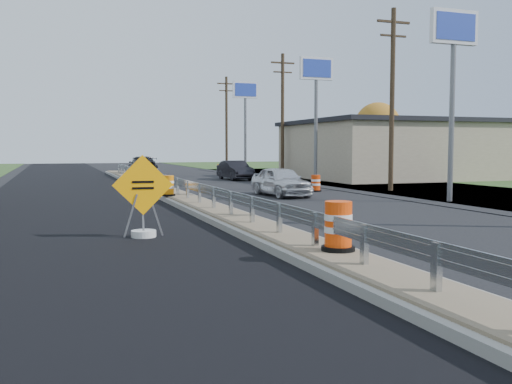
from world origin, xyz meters
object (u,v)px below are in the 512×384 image
object	(u,v)px
barrel_median_far	(146,173)
barrel_shoulder_far	(220,169)
barrel_median_mid	(168,186)
barrel_shoulder_near	(316,184)
caution_sign	(143,217)
car_dark_mid	(235,170)
car_dark_far	(143,166)
car_silver	(281,181)
barrel_median_near	(338,227)
barrel_shoulder_mid	(273,177)

from	to	relation	value
barrel_median_far	barrel_shoulder_far	bearing A→B (deg)	52.56
barrel_median_mid	barrel_shoulder_near	world-z (taller)	barrel_median_mid
barrel_shoulder_near	barrel_shoulder_far	xyz separation A→B (m)	(0.82, 20.98, -0.01)
barrel_median_far	barrel_shoulder_near	xyz separation A→B (m)	(7.12, -10.61, -0.19)
caution_sign	car_dark_mid	world-z (taller)	caution_sign
car_dark_mid	car_dark_far	distance (m)	10.30
caution_sign	car_silver	xyz separation A→B (m)	(7.95, 10.35, 0.16)
caution_sign	barrel_median_near	xyz separation A→B (m)	(3.19, -4.43, 0.17)
barrel_shoulder_mid	car_silver	bearing A→B (deg)	-108.96
caution_sign	barrel_shoulder_mid	size ratio (longest dim) A/B	2.49
barrel_median_mid	barrel_shoulder_far	bearing A→B (deg)	69.17
caution_sign	car_silver	distance (m)	13.06
barrel_median_near	barrel_shoulder_mid	bearing A→B (deg)	71.71
caution_sign	car_dark_far	bearing A→B (deg)	85.29
barrel_median_mid	barrel_shoulder_near	xyz separation A→B (m)	(8.22, 2.78, -0.23)
caution_sign	barrel_median_far	bearing A→B (deg)	84.77
barrel_median_mid	car_dark_far	xyz separation A→B (m)	(2.35, 23.41, 0.13)
caution_sign	car_dark_far	distance (m)	33.25
barrel_median_far	car_silver	size ratio (longest dim) A/B	0.19
car_dark_mid	barrel_median_mid	bearing A→B (deg)	-120.95
barrel_shoulder_far	car_dark_far	distance (m)	6.71
barrel_shoulder_mid	car_silver	distance (m)	9.75
car_dark_mid	car_dark_far	size ratio (longest dim) A/B	0.77
caution_sign	barrel_median_far	size ratio (longest dim) A/B	2.70
barrel_shoulder_far	car_dark_mid	distance (m)	9.37
caution_sign	barrel_median_mid	distance (m)	9.81
barrel_median_near	barrel_shoulder_near	xyz separation A→B (m)	(7.49, 16.71, -0.29)
caution_sign	barrel_shoulder_far	size ratio (longest dim) A/B	2.48
barrel_shoulder_mid	barrel_shoulder_far	bearing A→B (deg)	88.45
car_dark_far	barrel_shoulder_mid	bearing A→B (deg)	119.98
caution_sign	car_dark_mid	distance (m)	26.01
barrel_median_mid	barrel_shoulder_far	distance (m)	25.42
barrel_shoulder_far	car_silver	distance (m)	23.17
barrel_median_near	barrel_shoulder_near	bearing A→B (deg)	65.86
barrel_shoulder_far	car_dark_mid	xyz separation A→B (m)	(-1.49, -9.24, 0.27)
caution_sign	car_dark_mid	size ratio (longest dim) A/B	0.51
barrel_median_far	car_dark_mid	bearing A→B (deg)	9.92
barrel_shoulder_far	car_silver	xyz separation A→B (m)	(-3.54, -22.90, 0.29)
barrel_shoulder_mid	car_silver	size ratio (longest dim) A/B	0.21
car_dark_mid	car_dark_far	world-z (taller)	car_dark_far
barrel_median_near	car_dark_far	size ratio (longest dim) A/B	0.18
car_silver	barrel_median_mid	bearing A→B (deg)	-174.92
barrel_median_near	barrel_shoulder_mid	world-z (taller)	barrel_median_near
barrel_shoulder_far	car_silver	size ratio (longest dim) A/B	0.21
car_dark_mid	barrel_shoulder_far	bearing A→B (deg)	77.38
caution_sign	car_silver	world-z (taller)	caution_sign
caution_sign	car_dark_mid	bearing A→B (deg)	70.98
barrel_median_near	car_dark_far	distance (m)	37.37
car_silver	car_dark_mid	size ratio (longest dim) A/B	0.99
barrel_shoulder_near	barrel_median_mid	bearing A→B (deg)	-161.31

